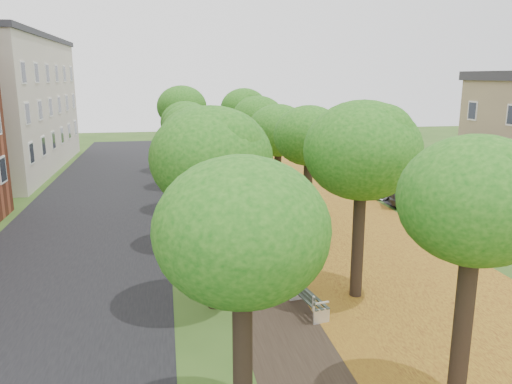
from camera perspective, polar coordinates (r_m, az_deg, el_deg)
name	(u,v)px	position (r m, az deg, el deg)	size (l,w,h in m)	color
street_asphalt	(85,232)	(25.23, -18.96, -4.36)	(8.00, 70.00, 0.01)	black
footpath	(240,224)	(25.17, -1.82, -3.67)	(3.20, 70.00, 0.01)	black
leaf_verge	(335,219)	(26.34, 9.02, -3.07)	(7.50, 70.00, 0.01)	#B18820
parking_lot	(471,207)	(30.98, 23.41, -1.56)	(9.00, 16.00, 0.01)	black
tree_row_west	(194,135)	(24.04, -7.12, 6.43)	(3.42, 33.42, 6.01)	black
tree_row_east	(292,133)	(24.77, 4.10, 6.69)	(3.42, 33.42, 6.01)	black
bench	(307,298)	(16.10, 5.84, -11.92)	(0.87, 1.96, 0.89)	#2C382E
car_silver	(502,222)	(25.75, 26.30, -3.08)	(1.63, 4.05, 1.38)	silver
car_red	(487,212)	(27.57, 24.85, -2.11)	(1.29, 3.71, 1.22)	maroon
car_grey	(432,197)	(29.54, 19.46, -0.55)	(1.91, 4.69, 1.36)	#37363C
car_white	(409,187)	(31.86, 17.08, 0.55)	(2.22, 4.80, 1.34)	silver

